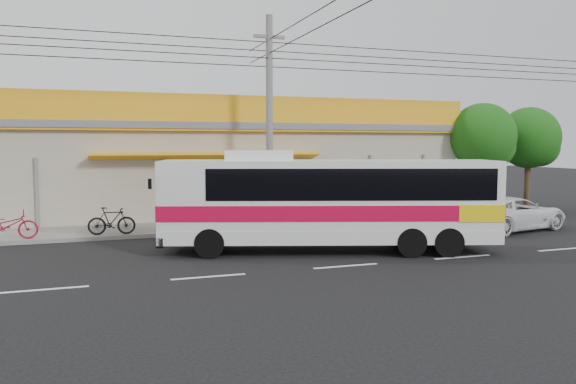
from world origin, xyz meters
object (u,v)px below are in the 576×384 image
object	(u,v)px
motorbike_dark	(112,221)
motorbike_red	(7,225)
white_car	(512,213)
tree_near	(485,139)
tree_far	(531,140)
utility_pole	(269,53)
coach_bus	(334,198)

from	to	relation	value
motorbike_dark	motorbike_red	bearing A→B (deg)	96.95
motorbike_dark	white_car	size ratio (longest dim) A/B	0.35
motorbike_dark	tree_near	world-z (taller)	tree_near
motorbike_red	motorbike_dark	bearing A→B (deg)	-96.21
tree_near	tree_far	world-z (taller)	tree_near
motorbike_dark	tree_near	xyz separation A→B (m)	(18.55, 2.36, 3.15)
utility_pole	tree_far	bearing A→B (deg)	8.73
coach_bus	tree_far	distance (m)	17.56
tree_far	motorbike_red	bearing A→B (deg)	-173.06
coach_bus	utility_pole	distance (m)	7.93
motorbike_dark	utility_pole	xyz separation A→B (m)	(6.39, 0.68, 6.59)
coach_bus	tree_far	world-z (taller)	tree_far
motorbike_red	motorbike_dark	distance (m)	3.51
motorbike_dark	utility_pole	bearing A→B (deg)	-77.32
motorbike_dark	utility_pole	world-z (taller)	utility_pole
coach_bus	tree_near	distance (m)	14.04
coach_bus	white_car	world-z (taller)	coach_bus
motorbike_dark	tree_far	xyz separation A→B (m)	(22.22, 3.11, 3.09)
tree_near	tree_far	distance (m)	3.74
tree_far	utility_pole	bearing A→B (deg)	-171.27
motorbike_dark	tree_far	bearing A→B (deg)	-75.43
motorbike_red	coach_bus	bearing A→B (deg)	-122.54
coach_bus	motorbike_red	xyz separation A→B (m)	(-10.29, 5.02, -1.10)
motorbike_red	tree_near	bearing A→B (deg)	-90.40
motorbike_dark	tree_near	distance (m)	18.96
tree_near	tree_far	size ratio (longest dim) A/B	1.02
utility_pole	tree_far	xyz separation A→B (m)	(15.83, 2.43, -3.50)
motorbike_red	white_car	size ratio (longest dim) A/B	0.40
utility_pole	white_car	bearing A→B (deg)	-22.56
white_car	utility_pole	bearing A→B (deg)	55.84
utility_pole	coach_bus	bearing A→B (deg)	-85.99
motorbike_dark	white_car	bearing A→B (deg)	-94.81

